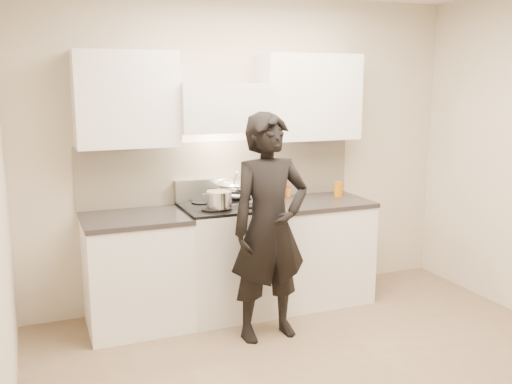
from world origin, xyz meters
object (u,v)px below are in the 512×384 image
Objects in this scene: utensil_crock at (275,189)px; person at (270,228)px; stove at (228,258)px; wok at (235,188)px; counter_right at (314,249)px.

person is at bearing -116.57° from utensil_crock.
stove is 2.19× the size of wok.
counter_right is 2.10× the size of wok.
utensil_crock is at bearing 59.70° from person.
person is (0.14, -0.57, 0.40)m from stove.
counter_right is 0.53× the size of person.
stove is 0.76m from utensil_crock.
utensil_crock is (0.39, 0.02, -0.04)m from wok.
counter_right is 0.99m from person.
wok reaches higher than utensil_crock.
person is at bearing -76.63° from stove.
utensil_crock is (-0.32, 0.16, 0.55)m from counter_right.
wok reaches higher than stove.
counter_right is at bearing -26.81° from utensil_crock.
utensil_crock reaches higher than stove.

